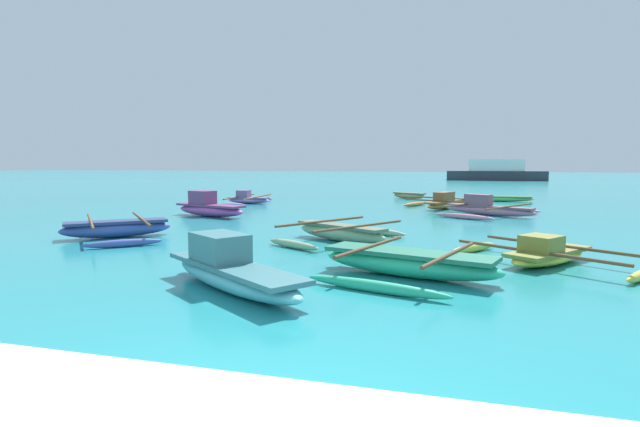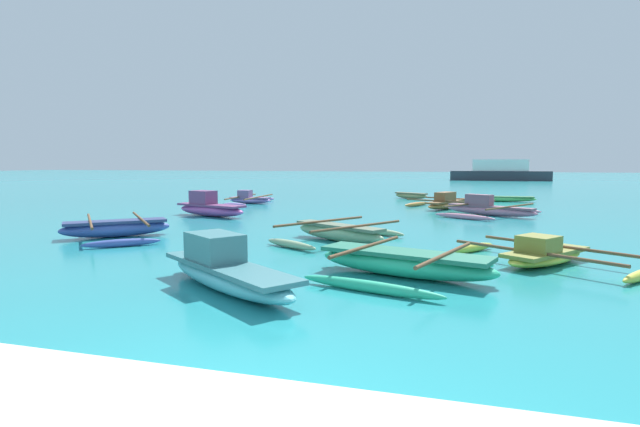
% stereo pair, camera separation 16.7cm
% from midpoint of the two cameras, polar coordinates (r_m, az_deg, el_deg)
% --- Properties ---
extents(moored_boat_0, '(3.51, 1.83, 1.01)m').
position_cam_midpoint_polar(moored_boat_0, '(20.40, -12.81, 0.69)').
color(moored_boat_0, '#BA53AA').
rests_on(moored_boat_0, ground_plane).
extents(moored_boat_1, '(4.10, 4.24, 0.53)m').
position_cam_midpoint_polar(moored_boat_1, '(15.46, -22.51, -1.58)').
color(moored_boat_1, '#3F53A8').
rests_on(moored_boat_1, ground_plane).
extents(moored_boat_2, '(4.07, 3.59, 0.64)m').
position_cam_midpoint_polar(moored_boat_2, '(11.51, 24.16, -4.26)').
color(moored_boat_2, gold).
rests_on(moored_boat_2, ground_plane).
extents(moored_boat_3, '(3.53, 2.84, 0.91)m').
position_cam_midpoint_polar(moored_boat_3, '(8.59, -10.69, -6.41)').
color(moored_boat_3, '#55BDC9').
rests_on(moored_boat_3, ground_plane).
extents(moored_boat_4, '(4.30, 4.85, 0.83)m').
position_cam_midpoint_polar(moored_boat_4, '(21.39, 18.37, 0.53)').
color(moored_boat_4, '#C97D9C').
rests_on(moored_boat_4, ground_plane).
extents(moored_boat_5, '(4.35, 3.87, 0.78)m').
position_cam_midpoint_polar(moored_boat_5, '(24.10, 14.24, 1.19)').
color(moored_boat_5, '#C6803C').
rests_on(moored_boat_5, ground_plane).
extents(moored_boat_6, '(3.59, 3.63, 0.53)m').
position_cam_midpoint_polar(moored_boat_6, '(9.53, 9.59, -5.61)').
color(moored_boat_6, '#29B687').
rests_on(moored_boat_6, ground_plane).
extents(moored_boat_7, '(2.27, 4.49, 0.69)m').
position_cam_midpoint_polar(moored_boat_7, '(26.48, -8.42, 1.65)').
color(moored_boat_7, '#BE88DE').
rests_on(moored_boat_7, ground_plane).
extents(moored_boat_8, '(3.43, 4.01, 0.51)m').
position_cam_midpoint_polar(moored_boat_8, '(13.58, 1.99, -2.17)').
color(moored_boat_8, '#8FAF82').
rests_on(moored_boat_8, ground_plane).
extents(moored_boat_9, '(3.75, 0.70, 0.30)m').
position_cam_midpoint_polar(moored_boat_9, '(29.17, 19.57, 1.63)').
color(moored_boat_9, '#60CE68').
rests_on(moored_boat_9, ground_plane).
extents(moored_boat_10, '(2.18, 1.54, 0.36)m').
position_cam_midpoint_polar(moored_boat_10, '(30.10, 10.00, 2.06)').
color(moored_boat_10, tan).
rests_on(moored_boat_10, ground_plane).
extents(distant_ferry, '(11.51, 2.53, 2.53)m').
position_cam_midpoint_polar(distant_ferry, '(64.44, 19.39, 4.51)').
color(distant_ferry, '#2D333D').
rests_on(distant_ferry, ground_plane).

